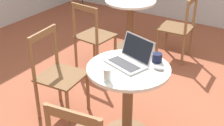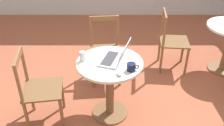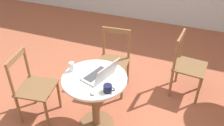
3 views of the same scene
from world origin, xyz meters
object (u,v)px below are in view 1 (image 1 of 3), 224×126
(laptop, at_px, (129,59))
(drinking_glass, at_px, (107,75))
(mouse, at_px, (159,68))
(mug, at_px, (157,58))
(chair_near_back, at_px, (58,75))
(chair_mid_front, at_px, (179,28))
(cafe_table_near, at_px, (128,87))
(cafe_table_mid, at_px, (130,14))
(chair_mid_left, at_px, (93,37))

(laptop, bearing_deg, drinking_glass, 179.88)
(mouse, height_order, mug, mug)
(chair_near_back, distance_m, mouse, 1.07)
(chair_near_back, distance_m, drinking_glass, 0.85)
(chair_mid_front, height_order, mug, chair_mid_front)
(cafe_table_near, xyz_separation_m, chair_near_back, (-0.07, 0.77, -0.08))
(mouse, distance_m, mug, 0.15)
(laptop, bearing_deg, cafe_table_mid, 29.12)
(drinking_glass, bearing_deg, cafe_table_near, -5.55)
(cafe_table_near, bearing_deg, laptop, 24.12)
(mug, bearing_deg, chair_mid_front, 13.79)
(chair_mid_front, distance_m, mug, 1.65)
(chair_mid_front, bearing_deg, mouse, -164.77)
(cafe_table_mid, height_order, laptop, laptop)
(chair_mid_front, distance_m, mouse, 1.78)
(cafe_table_mid, relative_size, drinking_glass, 6.58)
(chair_mid_front, bearing_deg, cafe_table_mid, 93.12)
(chair_near_back, height_order, mouse, chair_near_back)
(laptop, bearing_deg, chair_mid_front, 6.46)
(chair_near_back, height_order, mug, chair_near_back)
(laptop, bearing_deg, mug, -49.22)
(cafe_table_near, relative_size, chair_mid_left, 0.82)
(chair_mid_front, bearing_deg, chair_near_back, 163.54)
(chair_mid_front, height_order, laptop, laptop)
(cafe_table_mid, relative_size, chair_near_back, 0.82)
(chair_near_back, bearing_deg, chair_mid_left, 15.30)
(cafe_table_mid, xyz_separation_m, mug, (-1.53, -1.13, 0.25))
(cafe_table_mid, distance_m, laptop, 1.95)
(cafe_table_near, relative_size, laptop, 1.74)
(cafe_table_near, relative_size, mouse, 7.41)
(chair_near_back, bearing_deg, mouse, -80.45)
(mouse, bearing_deg, cafe_table_mid, 36.15)
(mouse, bearing_deg, laptop, 98.46)
(cafe_table_mid, relative_size, chair_mid_left, 0.82)
(cafe_table_near, relative_size, chair_mid_front, 0.82)
(chair_near_back, height_order, laptop, laptop)
(chair_mid_left, distance_m, laptop, 1.37)
(chair_mid_left, bearing_deg, laptop, -130.13)
(chair_near_back, height_order, chair_mid_front, same)
(chair_mid_front, xyz_separation_m, drinking_glass, (-2.08, -0.19, 0.34))
(cafe_table_near, height_order, drinking_glass, drinking_glass)
(cafe_table_near, bearing_deg, mouse, -66.83)
(cafe_table_mid, bearing_deg, cafe_table_near, -151.05)
(cafe_table_mid, relative_size, mouse, 7.41)
(chair_mid_left, height_order, laptop, laptop)
(cafe_table_mid, bearing_deg, laptop, -150.88)
(chair_mid_front, bearing_deg, mug, -166.21)
(chair_mid_left, bearing_deg, chair_mid_front, -43.14)
(chair_mid_front, distance_m, drinking_glass, 2.12)
(cafe_table_near, height_order, chair_mid_front, chair_mid_front)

